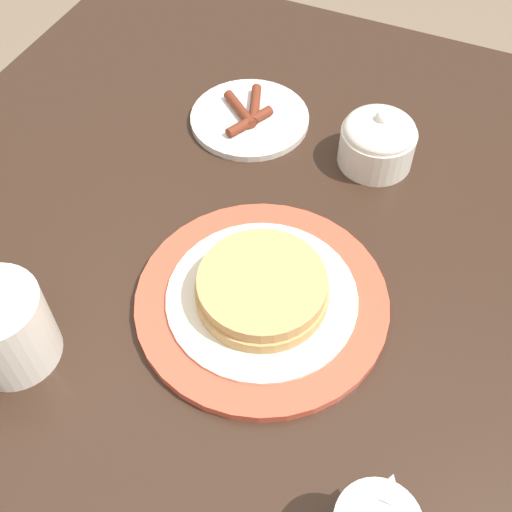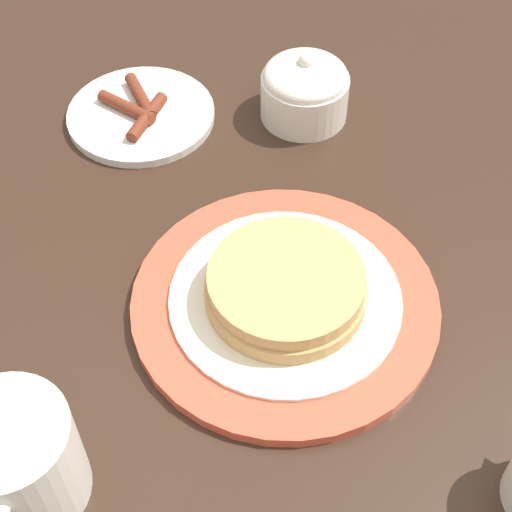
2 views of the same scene
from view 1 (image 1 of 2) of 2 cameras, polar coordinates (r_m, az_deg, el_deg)
dining_table at (r=0.82m, az=-2.92°, el=-10.28°), size 1.29×1.02×0.75m
pancake_plate at (r=0.72m, az=0.53°, el=-3.54°), size 0.29×0.29×0.05m
side_plate_bacon at (r=0.94m, az=-0.58°, el=12.20°), size 0.17×0.17×0.02m
coffee_mug at (r=0.70m, az=-21.66°, el=-6.17°), size 0.13×0.10×0.10m
sugar_bowl at (r=0.87m, az=10.78°, el=10.08°), size 0.10×0.10×0.08m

